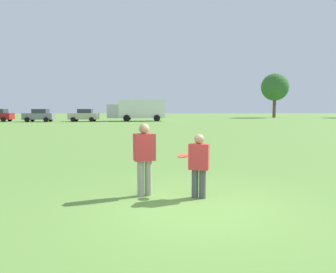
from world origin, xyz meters
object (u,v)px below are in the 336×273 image
at_px(player_defender, 199,163).
at_px(frisbee, 183,156).
at_px(box_truck, 138,109).
at_px(parked_car_mid_left, 39,115).
at_px(parked_car_center, 84,115).
at_px(player_thrower, 144,155).

relative_size(player_defender, frisbee, 5.35).
height_order(player_defender, frisbee, player_defender).
bearing_deg(box_truck, parked_car_mid_left, -172.36).
xyz_separation_m(player_defender, frisbee, (-0.34, 0.30, 0.11)).
bearing_deg(parked_car_center, player_defender, -72.56).
bearing_deg(box_truck, player_thrower, -85.57).
bearing_deg(parked_car_mid_left, parked_car_center, 5.34).
height_order(player_thrower, player_defender, player_thrower).
xyz_separation_m(player_defender, parked_car_center, (-12.01, 38.22, 0.11)).
relative_size(player_thrower, frisbee, 6.18).
height_order(player_thrower, box_truck, box_truck).
bearing_deg(parked_car_mid_left, player_thrower, -65.57).
xyz_separation_m(frisbee, box_truck, (-3.94, 39.21, 0.83)).
bearing_deg(frisbee, parked_car_center, 107.10).
bearing_deg(player_defender, frisbee, 138.41).
xyz_separation_m(player_thrower, frisbee, (0.90, 0.09, -0.03)).
bearing_deg(parked_car_center, player_thrower, -74.18).
height_order(player_thrower, frisbee, player_thrower).
xyz_separation_m(parked_car_center, box_truck, (7.72, 1.29, 0.83)).
height_order(parked_car_center, box_truck, box_truck).
relative_size(player_thrower, parked_car_mid_left, 0.40).
bearing_deg(player_defender, box_truck, 96.19).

